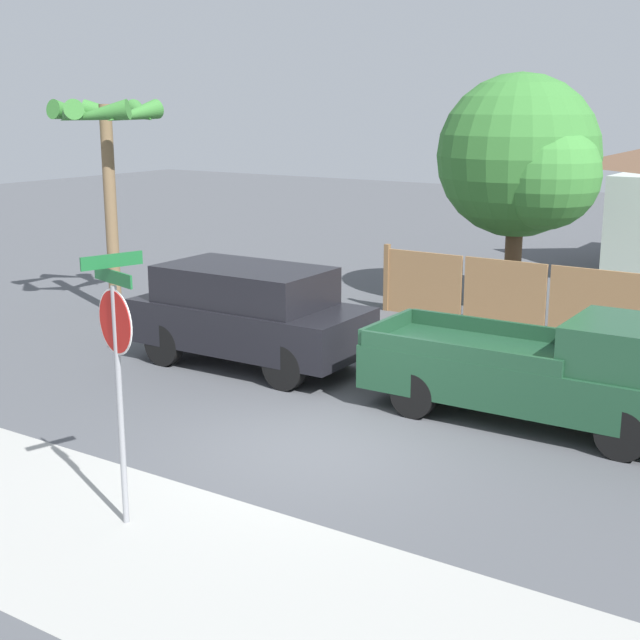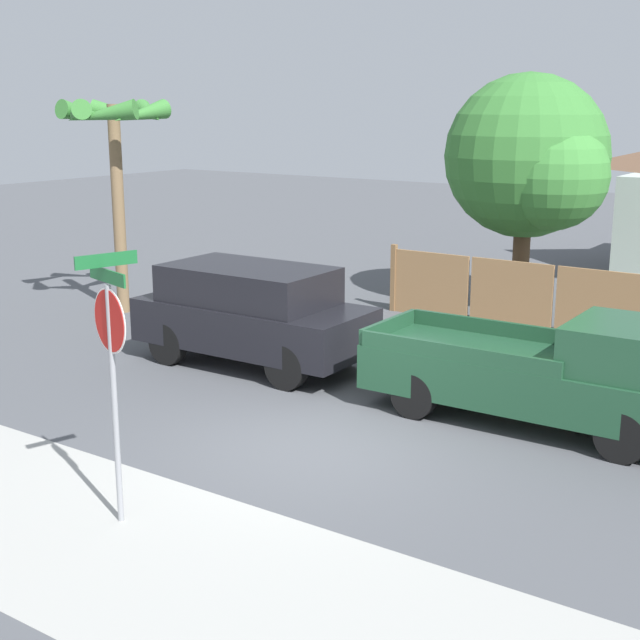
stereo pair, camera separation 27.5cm
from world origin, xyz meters
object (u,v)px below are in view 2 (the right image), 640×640
at_px(palm_tree, 114,132).
at_px(stop_sign, 111,345).
at_px(oak_tree, 532,161).
at_px(red_suv, 252,312).
at_px(orange_pickup, 551,373).

relative_size(palm_tree, stop_sign, 1.53).
bearing_deg(oak_tree, red_suv, -108.70).
bearing_deg(stop_sign, red_suv, 131.20).
bearing_deg(orange_pickup, palm_tree, 170.43).
xyz_separation_m(oak_tree, palm_tree, (-7.70, -5.54, 0.65)).
distance_m(oak_tree, red_suv, 8.01).
bearing_deg(palm_tree, stop_sign, -43.35).
bearing_deg(red_suv, orange_pickup, -0.90).
relative_size(red_suv, orange_pickup, 0.86).
bearing_deg(stop_sign, oak_tree, 107.50).
relative_size(oak_tree, palm_tree, 1.13).
distance_m(oak_tree, orange_pickup, 8.37).
height_order(palm_tree, red_suv, palm_tree).
relative_size(oak_tree, orange_pickup, 1.06).
distance_m(red_suv, stop_sign, 6.64).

